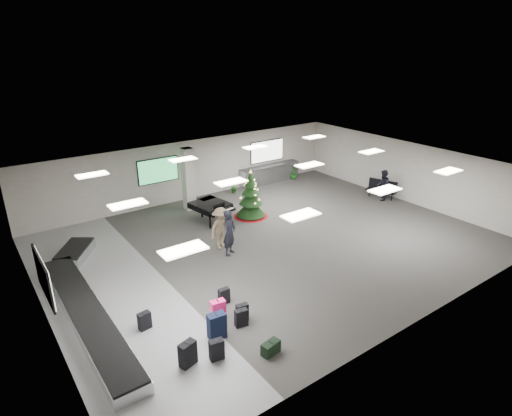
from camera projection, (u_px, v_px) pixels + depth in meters
ground at (272, 243)px, 18.41m from camera, size 18.00×18.00×0.00m
room_envelope at (255, 189)px, 17.84m from camera, size 18.02×14.02×3.21m
baggage_carousel at (84, 300)px, 14.01m from camera, size 2.28×9.71×0.43m
service_counter at (270, 174)px, 25.93m from camera, size 4.05×0.65×1.08m
suitcase_0 at (217, 350)px, 11.63m from camera, size 0.43×0.29×0.63m
suitcase_1 at (242, 313)px, 13.23m from camera, size 0.40×0.26×0.60m
pink_suitcase at (218, 311)px, 13.22m from camera, size 0.48×0.31×0.73m
suitcase_3 at (224, 296)px, 14.12m from camera, size 0.37×0.21×0.57m
navy_suitcase at (217, 326)px, 12.44m from camera, size 0.56×0.36×0.83m
suitcase_5 at (188, 354)px, 11.40m from camera, size 0.53×0.38×0.74m
green_duffel at (271, 348)px, 11.88m from camera, size 0.59×0.37×0.39m
suitcase_7 at (241, 318)px, 13.00m from camera, size 0.42×0.28×0.59m
suitcase_8 at (145, 321)px, 12.87m from camera, size 0.40×0.26×0.58m
christmas_tree at (251, 201)px, 20.85m from camera, size 1.69×1.69×2.41m
grand_piano at (211, 206)px, 20.31m from camera, size 1.73×2.09×1.08m
bench at (382, 188)px, 23.38m from camera, size 1.03×1.67×1.00m
traveler_a at (230, 233)px, 17.12m from camera, size 0.83×0.76×1.91m
traveler_b at (221, 228)px, 17.64m from camera, size 1.29×0.94×1.80m
traveler_bench at (383, 185)px, 22.99m from camera, size 1.03×0.99×1.67m
potted_plant_left at (234, 187)px, 24.20m from camera, size 0.50×0.45×0.77m
potted_plant_right at (294, 173)px, 26.63m from camera, size 0.61×0.61×0.79m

